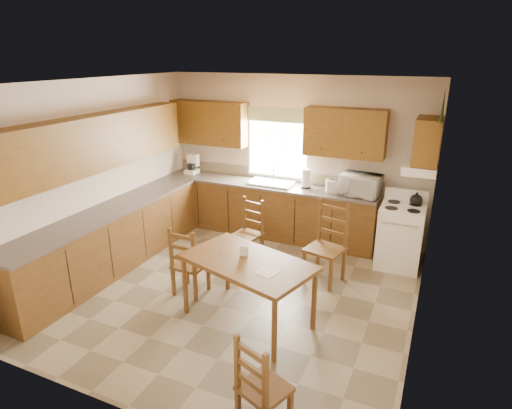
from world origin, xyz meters
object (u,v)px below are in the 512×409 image
at_px(dining_table, 248,291).
at_px(chair_near_left, 190,260).
at_px(chair_far_right, 325,244).
at_px(stove, 400,237).
at_px(chair_near_right, 264,382).
at_px(chair_far_left, 247,231).
at_px(microwave, 360,185).

bearing_deg(dining_table, chair_near_left, -179.38).
relative_size(chair_near_left, chair_far_right, 0.85).
bearing_deg(stove, chair_near_left, -141.84).
relative_size(chair_near_left, chair_near_right, 1.05).
bearing_deg(chair_near_right, chair_near_left, -21.38).
distance_m(dining_table, chair_near_left, 0.99).
xyz_separation_m(stove, chair_far_right, (-0.89, -0.92, 0.10)).
relative_size(chair_near_left, chair_far_left, 1.01).
bearing_deg(chair_far_left, stove, 30.38).
height_order(microwave, chair_near_left, microwave).
relative_size(microwave, chair_far_right, 0.50).
bearing_deg(stove, chair_far_right, -134.64).
xyz_separation_m(stove, chair_near_right, (-0.68, -3.52, -0.01)).
height_order(stove, dining_table, stove).
height_order(stove, chair_far_right, chair_far_right).
distance_m(chair_near_right, chair_far_left, 3.16).
relative_size(dining_table, chair_near_right, 1.64).
xyz_separation_m(dining_table, chair_near_left, (-0.95, 0.27, 0.08)).
bearing_deg(stove, dining_table, -124.05).
relative_size(microwave, chair_near_right, 0.62).
xyz_separation_m(chair_near_right, chair_far_right, (-0.21, 2.61, 0.11)).
relative_size(chair_near_right, chair_far_right, 0.81).
bearing_deg(chair_near_right, microwave, -68.44).
relative_size(stove, chair_near_right, 1.01).
xyz_separation_m(stove, chair_far_left, (-2.15, -0.73, 0.01)).
bearing_deg(chair_far_right, chair_near_left, -133.29).
xyz_separation_m(chair_near_right, chair_far_left, (-1.47, 2.80, 0.02)).
relative_size(stove, microwave, 1.65).
distance_m(dining_table, chair_far_left, 1.63).
distance_m(chair_near_left, chair_near_right, 2.35).
bearing_deg(stove, microwave, 154.82).
bearing_deg(chair_far_right, dining_table, -100.86).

